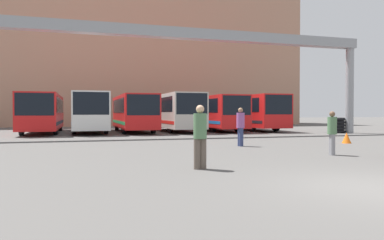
# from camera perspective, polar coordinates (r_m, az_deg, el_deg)

# --- Properties ---
(ground_plane) EXTENTS (200.00, 200.00, 0.00)m
(ground_plane) POSITION_cam_1_polar(r_m,az_deg,el_deg) (8.84, 26.50, -9.34)
(ground_plane) COLOR #514F4C
(building_backdrop) EXTENTS (44.15, 12.00, 16.66)m
(building_backdrop) POSITION_cam_1_polar(r_m,az_deg,el_deg) (50.49, -9.81, 8.80)
(building_backdrop) COLOR tan
(building_backdrop) RESTS_ON ground
(overhead_gantry) EXTENTS (28.63, 0.80, 7.23)m
(overhead_gantry) POSITION_cam_1_polar(r_m,az_deg,el_deg) (25.36, -2.83, 11.30)
(overhead_gantry) COLOR gray
(overhead_gantry) RESTS_ON ground
(bus_slot_0) EXTENTS (2.59, 11.19, 2.95)m
(bus_slot_0) POSITION_cam_1_polar(r_m,az_deg,el_deg) (31.53, -21.76, 1.27)
(bus_slot_0) COLOR red
(bus_slot_0) RESTS_ON ground
(bus_slot_1) EXTENTS (2.58, 10.90, 3.07)m
(bus_slot_1) POSITION_cam_1_polar(r_m,az_deg,el_deg) (31.27, -15.36, 1.43)
(bus_slot_1) COLOR silver
(bus_slot_1) RESTS_ON ground
(bus_slot_2) EXTENTS (2.54, 10.34, 2.96)m
(bus_slot_2) POSITION_cam_1_polar(r_m,az_deg,el_deg) (31.26, -8.90, 1.34)
(bus_slot_2) COLOR red
(bus_slot_2) RESTS_ON ground
(bus_slot_3) EXTENTS (2.57, 10.16, 3.10)m
(bus_slot_3) POSITION_cam_1_polar(r_m,az_deg,el_deg) (31.84, -2.60, 1.49)
(bus_slot_3) COLOR beige
(bus_slot_3) RESTS_ON ground
(bus_slot_4) EXTENTS (2.49, 10.59, 2.97)m
(bus_slot_4) POSITION_cam_1_polar(r_m,az_deg,el_deg) (33.07, 3.22, 1.36)
(bus_slot_4) COLOR red
(bus_slot_4) RESTS_ON ground
(bus_slot_5) EXTENTS (2.57, 11.11, 3.07)m
(bus_slot_5) POSITION_cam_1_polar(r_m,az_deg,el_deg) (34.66, 8.55, 1.42)
(bus_slot_5) COLOR red
(bus_slot_5) RESTS_ON ground
(pedestrian_mid_right) EXTENTS (0.38, 0.38, 1.82)m
(pedestrian_mid_right) POSITION_cam_1_polar(r_m,az_deg,el_deg) (17.78, 7.40, -0.88)
(pedestrian_mid_right) COLOR navy
(pedestrian_mid_right) RESTS_ON ground
(pedestrian_near_center) EXTENTS (0.34, 0.34, 1.64)m
(pedestrian_near_center) POSITION_cam_1_polar(r_m,az_deg,el_deg) (14.92, 20.57, -1.69)
(pedestrian_near_center) COLOR gray
(pedestrian_near_center) RESTS_ON ground
(pedestrian_near_left) EXTENTS (0.37, 0.37, 1.80)m
(pedestrian_near_left) POSITION_cam_1_polar(r_m,az_deg,el_deg) (10.51, 1.24, -2.32)
(pedestrian_near_left) COLOR brown
(pedestrian_near_left) RESTS_ON ground
(traffic_cone) EXTENTS (0.47, 0.47, 0.56)m
(traffic_cone) POSITION_cam_1_polar(r_m,az_deg,el_deg) (20.96, 22.49, -2.53)
(traffic_cone) COLOR orange
(traffic_cone) RESTS_ON ground
(tire_stack) EXTENTS (1.04, 1.04, 1.20)m
(tire_stack) POSITION_cam_1_polar(r_m,az_deg,el_deg) (31.18, 21.39, -0.76)
(tire_stack) COLOR black
(tire_stack) RESTS_ON ground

